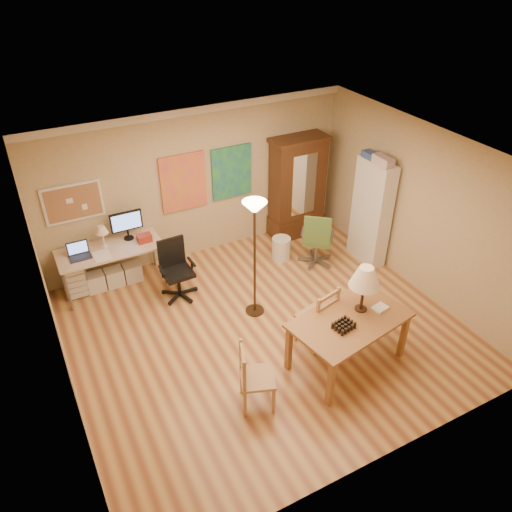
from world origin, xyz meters
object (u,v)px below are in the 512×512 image
computer_desk (114,262)px  office_chair_black (178,281)px  dining_table (355,307)px  office_chair_green (316,250)px  bookshelf (371,213)px  armoire (297,194)px

computer_desk → office_chair_black: 1.13m
dining_table → office_chair_black: dining_table is taller
dining_table → computer_desk: bearing=127.2°
dining_table → office_chair_green: bearing=68.0°
computer_desk → office_chair_green: bearing=-16.9°
dining_table → bookshelf: 2.63m
office_chair_black → armoire: (2.72, 0.82, 0.58)m
office_chair_black → office_chair_green: (2.49, -0.27, 0.01)m
office_chair_green → bookshelf: 1.15m
armoire → dining_table: bearing=-108.9°
armoire → bookshelf: bearing=-63.9°
computer_desk → office_chair_green: (3.32, -1.01, -0.18)m
office_chair_black → armoire: 2.90m
dining_table → armoire: (1.12, 3.28, -0.07)m
dining_table → armoire: bearing=71.1°
armoire → bookshelf: (0.67, -1.36, 0.09)m
office_chair_green → bookshelf: bookshelf is taller
computer_desk → armoire: 3.57m
office_chair_green → computer_desk: bearing=163.1°
office_chair_green → armoire: bearing=77.8°
computer_desk → armoire: armoire is taller
dining_table → office_chair_green: (0.89, 2.20, -0.64)m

